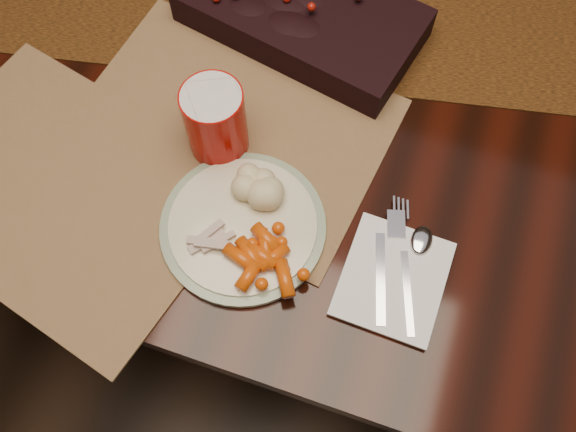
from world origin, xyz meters
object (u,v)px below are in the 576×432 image
(napkin, at_px, (393,278))
(red_cup, at_px, (215,121))
(dining_table, at_px, (325,181))
(baby_carrots, at_px, (268,263))
(centerpiece, at_px, (302,11))
(mashed_potatoes, at_px, (255,181))
(placemat_main, at_px, (230,127))
(turkey_shreds, at_px, (209,239))
(dinner_plate, at_px, (243,226))

(napkin, height_order, red_cup, red_cup)
(dining_table, relative_size, red_cup, 14.68)
(dining_table, distance_m, baby_carrots, 0.54)
(centerpiece, xyz_separation_m, mashed_potatoes, (0.03, -0.32, -0.00))
(placemat_main, relative_size, mashed_potatoes, 6.00)
(placemat_main, xyz_separation_m, red_cup, (-0.00, -0.03, 0.06))
(placemat_main, bearing_deg, red_cup, -88.67)
(centerpiece, height_order, mashed_potatoes, centerpiece)
(dining_table, xyz_separation_m, red_cup, (-0.13, -0.18, 0.44))
(dining_table, relative_size, mashed_potatoes, 23.00)
(dining_table, distance_m, centerpiece, 0.43)
(placemat_main, relative_size, turkey_shreds, 7.59)
(dining_table, height_order, centerpiece, centerpiece)
(centerpiece, bearing_deg, placemat_main, -101.12)
(turkey_shreds, bearing_deg, baby_carrots, -5.59)
(placemat_main, height_order, napkin, napkin)
(dining_table, relative_size, turkey_shreds, 29.11)
(baby_carrots, xyz_separation_m, red_cup, (-0.14, 0.17, 0.04))
(napkin, bearing_deg, baby_carrots, -163.98)
(mashed_potatoes, relative_size, napkin, 0.49)
(dinner_plate, relative_size, napkin, 1.48)
(baby_carrots, bearing_deg, dinner_plate, 138.84)
(mashed_potatoes, bearing_deg, dinner_plate, -88.74)
(placemat_main, distance_m, dinner_plate, 0.17)
(dining_table, distance_m, dinner_plate, 0.49)
(centerpiece, xyz_separation_m, napkin, (0.26, -0.38, -0.03))
(baby_carrots, distance_m, red_cup, 0.22)
(mashed_potatoes, height_order, turkey_shreds, mashed_potatoes)
(baby_carrots, bearing_deg, placemat_main, 123.64)
(mashed_potatoes, height_order, red_cup, red_cup)
(dining_table, relative_size, napkin, 11.22)
(baby_carrots, bearing_deg, dining_table, 90.81)
(mashed_potatoes, bearing_deg, baby_carrots, -62.32)
(mashed_potatoes, xyz_separation_m, red_cup, (-0.08, 0.06, 0.02))
(turkey_shreds, bearing_deg, placemat_main, 103.02)
(centerpiece, bearing_deg, turkey_shreds, -89.90)
(napkin, distance_m, red_cup, 0.34)
(dining_table, xyz_separation_m, napkin, (0.17, -0.31, 0.38))
(placemat_main, xyz_separation_m, baby_carrots, (0.13, -0.20, 0.03))
(dining_table, distance_m, red_cup, 0.50)
(dinner_plate, distance_m, turkey_shreds, 0.05)
(centerpiece, height_order, napkin, centerpiece)
(dinner_plate, height_order, napkin, dinner_plate)
(centerpiece, distance_m, turkey_shreds, 0.42)
(placemat_main, xyz_separation_m, mashed_potatoes, (0.08, -0.09, 0.04))
(red_cup, bearing_deg, placemat_main, 83.37)
(dining_table, height_order, dinner_plate, dinner_plate)
(dining_table, relative_size, baby_carrots, 17.96)
(centerpiece, bearing_deg, baby_carrots, -78.01)
(placemat_main, bearing_deg, centerpiece, 86.85)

